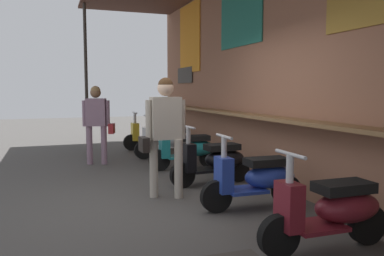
# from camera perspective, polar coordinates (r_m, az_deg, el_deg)

# --- Properties ---
(ground_plane) EXTENTS (34.69, 34.69, 0.00)m
(ground_plane) POSITION_cam_1_polar(r_m,az_deg,el_deg) (5.39, -4.13, -10.85)
(ground_plane) COLOR #474442
(market_stall_facade) EXTENTS (12.39, 2.77, 3.78)m
(market_stall_facade) POSITION_cam_1_polar(r_m,az_deg,el_deg) (5.97, 13.18, 11.21)
(market_stall_facade) COLOR #8C5B44
(market_stall_facade) RESTS_ON ground_plane
(scooter_yellow) EXTENTS (0.46, 1.40, 0.97)m
(scooter_yellow) POSITION_cam_1_polar(r_m,az_deg,el_deg) (10.08, -5.64, -0.90)
(scooter_yellow) COLOR gold
(scooter_yellow) RESTS_ON ground_plane
(scooter_silver) EXTENTS (0.47, 1.40, 0.97)m
(scooter_silver) POSITION_cam_1_polar(r_m,az_deg,el_deg) (8.82, -3.51, -1.81)
(scooter_silver) COLOR #B2B5BA
(scooter_silver) RESTS_ON ground_plane
(scooter_teal) EXTENTS (0.47, 1.40, 0.97)m
(scooter_teal) POSITION_cam_1_polar(r_m,az_deg,el_deg) (7.51, -0.46, -3.10)
(scooter_teal) COLOR #197075
(scooter_teal) RESTS_ON ground_plane
(scooter_black) EXTENTS (0.49, 1.40, 0.97)m
(scooter_black) POSITION_cam_1_polar(r_m,az_deg,el_deg) (6.33, 3.47, -4.75)
(scooter_black) COLOR black
(scooter_black) RESTS_ON ground_plane
(scooter_blue) EXTENTS (0.46, 1.40, 0.97)m
(scooter_blue) POSITION_cam_1_polar(r_m,az_deg,el_deg) (5.13, 9.66, -7.27)
(scooter_blue) COLOR #233D9E
(scooter_blue) RESTS_ON ground_plane
(scooter_maroon) EXTENTS (0.46, 1.40, 0.97)m
(scooter_maroon) POSITION_cam_1_polar(r_m,az_deg,el_deg) (4.01, 19.87, -11.19)
(scooter_maroon) COLOR maroon
(scooter_maroon) RESTS_ON ground_plane
(shopper_with_handbag) EXTENTS (0.37, 0.65, 1.60)m
(shopper_with_handbag) POSITION_cam_1_polar(r_m,az_deg,el_deg) (8.17, -13.72, 1.52)
(shopper_with_handbag) COLOR gray
(shopper_with_handbag) RESTS_ON ground_plane
(shopper_browsing) EXTENTS (0.30, 0.66, 1.69)m
(shopper_browsing) POSITION_cam_1_polar(r_m,az_deg,el_deg) (5.45, -4.00, 0.44)
(shopper_browsing) COLOR #ADA393
(shopper_browsing) RESTS_ON ground_plane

